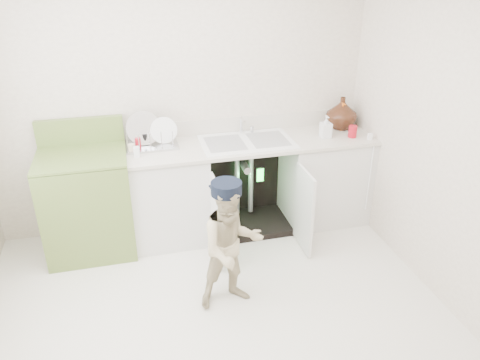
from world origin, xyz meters
name	(u,v)px	position (x,y,z in m)	size (l,w,h in m)	color
ground	(217,316)	(0.00, 0.00, 0.00)	(3.50, 3.50, 0.00)	beige
room_shell	(213,166)	(0.00, 0.00, 1.25)	(6.00, 5.50, 1.26)	beige
counter_run	(249,183)	(0.58, 1.21, 0.47)	(2.44, 1.02, 1.21)	silver
avocado_stove	(88,202)	(-0.92, 1.18, 0.48)	(0.75, 0.65, 1.17)	olive
repair_worker	(231,245)	(0.15, 0.14, 0.52)	(0.74, 0.95, 1.04)	#C4AF8C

